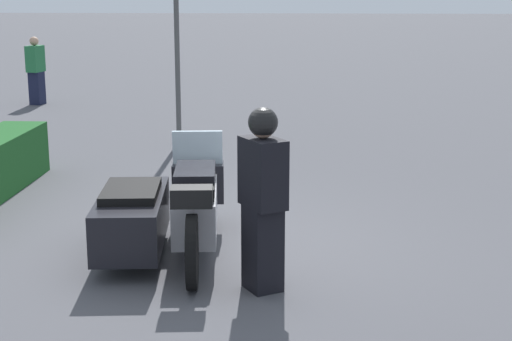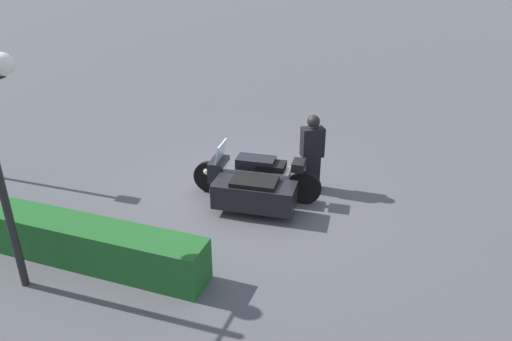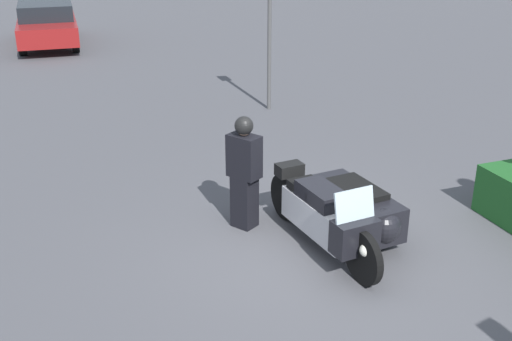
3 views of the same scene
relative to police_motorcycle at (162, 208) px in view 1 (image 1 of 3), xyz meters
The scene contains 5 objects.
ground_plane 0.69m from the police_motorcycle, 72.85° to the right, with size 160.00×160.00×0.00m, color #4C4C51.
police_motorcycle is the anchor object (origin of this frame).
officer_rider 1.53m from the police_motorcycle, 131.44° to the right, with size 0.54×0.48×1.70m.
traffic_light_near 6.19m from the police_motorcycle, ahead, with size 0.22×0.29×3.43m.
pedestrian_bystander 11.62m from the police_motorcycle, 25.01° to the left, with size 0.50×0.36×1.61m.
Camera 1 is at (-7.95, -0.99, 2.72)m, focal length 55.00 mm.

